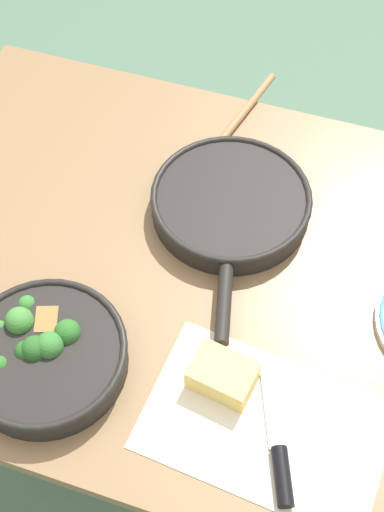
% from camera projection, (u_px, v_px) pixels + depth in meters
% --- Properties ---
extents(ground_plane, '(14.00, 14.00, 0.00)m').
position_uv_depth(ground_plane, '(192.00, 423.00, 1.85)').
color(ground_plane, '#51755B').
extents(dining_table_red, '(1.14, 0.84, 0.75)m').
position_uv_depth(dining_table_red, '(192.00, 290.00, 1.31)').
color(dining_table_red, olive).
rests_on(dining_table_red, ground_plane).
extents(skillet_broccoli, '(0.35, 0.29, 0.07)m').
position_uv_depth(skillet_broccoli, '(42.00, 354.00, 1.10)').
color(skillet_broccoli, black).
rests_on(skillet_broccoli, dining_table_red).
extents(skillet_eggs, '(0.29, 0.43, 0.05)m').
position_uv_depth(skillet_eggs, '(231.00, 204.00, 1.28)').
color(skillet_eggs, black).
rests_on(skillet_eggs, dining_table_red).
extents(wooden_spoon, '(0.11, 0.36, 0.02)m').
position_uv_depth(wooden_spoon, '(219.00, 144.00, 1.38)').
color(wooden_spoon, '#A87A4C').
rests_on(wooden_spoon, dining_table_red).
extents(parchment_sheet, '(0.38, 0.26, 0.00)m').
position_uv_depth(parchment_sheet, '(265.00, 424.00, 1.07)').
color(parchment_sheet, silver).
rests_on(parchment_sheet, dining_table_red).
extents(grater_knife, '(0.11, 0.22, 0.02)m').
position_uv_depth(grater_knife, '(279.00, 452.00, 1.04)').
color(grater_knife, silver).
rests_on(grater_knife, dining_table_red).
extents(cheese_block, '(0.11, 0.08, 0.05)m').
position_uv_depth(cheese_block, '(223.00, 375.00, 1.09)').
color(cheese_block, '#EACC66').
rests_on(cheese_block, dining_table_red).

